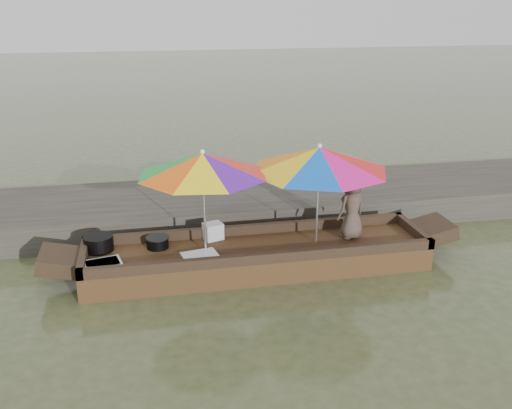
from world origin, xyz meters
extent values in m
plane|color=#3A4423|center=(0.00, 0.00, 0.00)|extent=(80.00, 80.00, 0.00)
cube|color=#2D2B26|center=(0.00, 2.20, 0.25)|extent=(22.00, 2.20, 0.50)
cube|color=black|center=(0.00, 0.00, 0.17)|extent=(5.15, 1.20, 0.35)
cylinder|color=black|center=(-2.33, 0.37, 0.46)|extent=(0.43, 0.43, 0.23)
cube|color=silver|center=(-2.24, -0.26, 0.39)|extent=(0.57, 0.45, 0.09)
cube|color=silver|center=(-0.89, -0.21, 0.38)|extent=(0.56, 0.44, 0.06)
cylinder|color=black|center=(-1.47, 0.29, 0.43)|extent=(0.33, 0.33, 0.16)
cube|color=silver|center=(-0.61, 0.45, 0.48)|extent=(0.33, 0.29, 0.26)
imported|color=#4A3C32|center=(1.50, 0.09, 0.85)|extent=(0.58, 0.49, 1.01)
camera|label=1|loc=(-1.59, -7.68, 3.86)|focal=40.00mm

